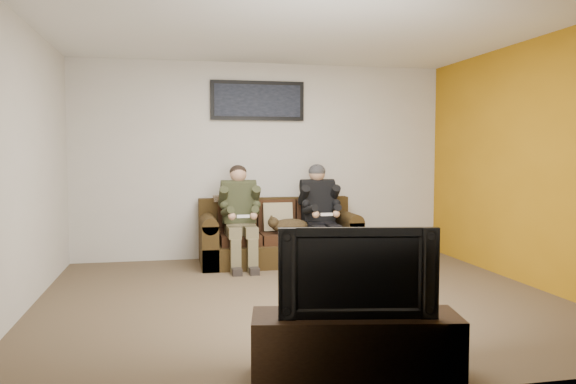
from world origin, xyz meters
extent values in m
plane|color=brown|center=(0.00, 0.00, 0.00)|extent=(5.00, 5.00, 0.00)
plane|color=silver|center=(0.00, 0.00, 2.60)|extent=(5.00, 5.00, 0.00)
plane|color=beige|center=(0.00, 2.25, 1.30)|extent=(5.00, 0.00, 5.00)
plane|color=beige|center=(0.00, -2.25, 1.30)|extent=(5.00, 0.00, 5.00)
plane|color=beige|center=(-2.50, 0.00, 1.30)|extent=(0.00, 4.50, 4.50)
plane|color=beige|center=(2.50, 0.00, 1.30)|extent=(0.00, 4.50, 4.50)
plane|color=#B87D12|center=(2.49, 0.00, 1.30)|extent=(0.00, 4.50, 4.50)
cube|color=#34250F|center=(0.12, 1.75, 0.14)|extent=(2.00, 0.86, 0.27)
cube|color=#34250F|center=(0.12, 2.09, 0.54)|extent=(2.00, 0.18, 0.54)
cube|color=#34250F|center=(-0.78, 1.75, 0.27)|extent=(0.20, 0.86, 0.54)
cube|color=#34250F|center=(1.02, 1.75, 0.27)|extent=(0.20, 0.86, 0.54)
cylinder|color=#34250F|center=(-0.78, 1.75, 0.54)|extent=(0.20, 0.86, 0.20)
cylinder|color=#34250F|center=(1.02, 1.75, 0.54)|extent=(0.20, 0.86, 0.20)
cube|color=#341D10|center=(-0.39, 1.70, 0.34)|extent=(0.49, 0.54, 0.13)
cube|color=#341D10|center=(-0.39, 1.96, 0.60)|extent=(0.49, 0.13, 0.40)
cube|color=#341D10|center=(0.12, 1.70, 0.34)|extent=(0.49, 0.54, 0.13)
cube|color=#341D10|center=(0.12, 1.96, 0.60)|extent=(0.49, 0.13, 0.40)
cube|color=#341D10|center=(0.63, 1.70, 0.34)|extent=(0.49, 0.54, 0.13)
cube|color=#341D10|center=(0.63, 1.96, 0.60)|extent=(0.49, 0.13, 0.40)
cube|color=tan|center=(0.12, 1.86, 0.58)|extent=(0.38, 0.18, 0.38)
cube|color=gray|center=(-0.48, 2.07, 0.82)|extent=(0.41, 0.20, 0.07)
cube|color=brown|center=(-0.39, 1.68, 0.47)|extent=(0.36, 0.30, 0.14)
cube|color=#313520|center=(-0.39, 1.78, 0.77)|extent=(0.40, 0.30, 0.53)
cylinder|color=#313520|center=(-0.39, 1.80, 0.98)|extent=(0.44, 0.18, 0.18)
sphere|color=tan|center=(-0.39, 1.82, 1.14)|extent=(0.21, 0.21, 0.21)
cube|color=brown|center=(-0.49, 1.48, 0.46)|extent=(0.15, 0.42, 0.13)
cube|color=brown|center=(-0.29, 1.48, 0.46)|extent=(0.15, 0.42, 0.13)
cube|color=brown|center=(-0.49, 1.28, 0.20)|extent=(0.12, 0.13, 0.40)
cube|color=brown|center=(-0.29, 1.28, 0.20)|extent=(0.12, 0.13, 0.40)
cube|color=black|center=(-0.49, 1.20, 0.04)|extent=(0.11, 0.26, 0.08)
cube|color=black|center=(-0.29, 1.20, 0.04)|extent=(0.11, 0.26, 0.08)
cylinder|color=#313520|center=(-0.59, 1.71, 0.87)|extent=(0.11, 0.30, 0.28)
cylinder|color=#313520|center=(-0.19, 1.71, 0.87)|extent=(0.11, 0.30, 0.28)
cylinder|color=#313520|center=(-0.56, 1.49, 0.71)|extent=(0.14, 0.32, 0.15)
cylinder|color=#313520|center=(-0.22, 1.49, 0.71)|extent=(0.14, 0.32, 0.15)
sphere|color=tan|center=(-0.52, 1.37, 0.66)|extent=(0.09, 0.09, 0.09)
sphere|color=tan|center=(-0.26, 1.37, 0.66)|extent=(0.09, 0.09, 0.09)
cube|color=white|center=(-0.39, 1.35, 0.66)|extent=(0.15, 0.04, 0.03)
ellipsoid|color=black|center=(-0.39, 1.83, 1.17)|extent=(0.22, 0.22, 0.17)
cube|color=black|center=(0.63, 1.68, 0.47)|extent=(0.36, 0.30, 0.14)
cube|color=black|center=(0.63, 1.78, 0.77)|extent=(0.40, 0.30, 0.53)
cylinder|color=black|center=(0.63, 1.80, 0.98)|extent=(0.44, 0.18, 0.18)
sphere|color=tan|center=(0.63, 1.82, 1.14)|extent=(0.21, 0.21, 0.21)
cube|color=black|center=(0.53, 1.48, 0.46)|extent=(0.15, 0.42, 0.13)
cube|color=black|center=(0.73, 1.48, 0.46)|extent=(0.15, 0.42, 0.13)
cube|color=black|center=(0.53, 1.28, 0.20)|extent=(0.12, 0.13, 0.40)
cube|color=black|center=(0.73, 1.28, 0.20)|extent=(0.12, 0.13, 0.40)
cube|color=black|center=(0.53, 1.20, 0.04)|extent=(0.11, 0.26, 0.08)
cube|color=black|center=(0.73, 1.20, 0.04)|extent=(0.11, 0.26, 0.08)
cylinder|color=black|center=(0.43, 1.71, 0.87)|extent=(0.11, 0.30, 0.28)
cylinder|color=black|center=(0.83, 1.71, 0.87)|extent=(0.11, 0.30, 0.28)
cylinder|color=black|center=(0.46, 1.49, 0.71)|extent=(0.14, 0.32, 0.15)
cylinder|color=black|center=(0.80, 1.49, 0.71)|extent=(0.14, 0.32, 0.15)
sphere|color=tan|center=(0.50, 1.37, 0.66)|extent=(0.09, 0.09, 0.09)
sphere|color=tan|center=(0.76, 1.37, 0.66)|extent=(0.09, 0.09, 0.09)
cube|color=white|center=(0.63, 1.35, 0.66)|extent=(0.15, 0.04, 0.03)
ellipsoid|color=black|center=(0.63, 1.82, 1.17)|extent=(0.22, 0.22, 0.19)
ellipsoid|color=#49371D|center=(0.23, 1.60, 0.49)|extent=(0.47, 0.26, 0.19)
sphere|color=#49371D|center=(0.01, 1.57, 0.55)|extent=(0.14, 0.14, 0.14)
cone|color=#49371D|center=(-0.01, 1.53, 0.62)|extent=(0.04, 0.04, 0.04)
cone|color=#49371D|center=(-0.01, 1.60, 0.62)|extent=(0.04, 0.04, 0.04)
cylinder|color=#49371D|center=(0.47, 1.65, 0.46)|extent=(0.26, 0.13, 0.08)
cube|color=black|center=(-0.08, 2.22, 2.10)|extent=(1.25, 0.04, 0.52)
cube|color=black|center=(-0.08, 2.19, 2.10)|extent=(1.15, 0.01, 0.42)
cube|color=black|center=(-0.11, -1.95, 0.20)|extent=(1.34, 0.64, 0.41)
imported|color=black|center=(-0.11, -1.95, 0.68)|extent=(0.97, 0.30, 0.56)
camera|label=1|loc=(-1.22, -5.22, 1.41)|focal=35.00mm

